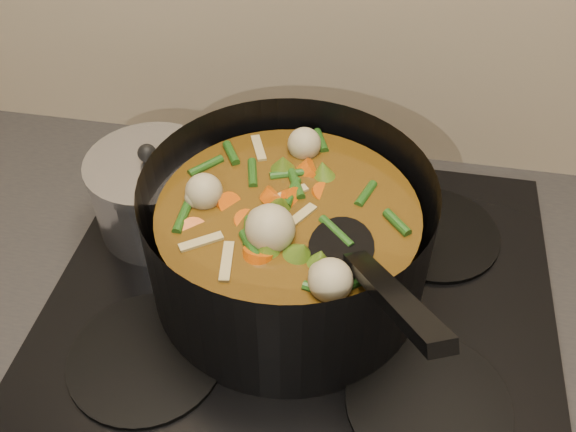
# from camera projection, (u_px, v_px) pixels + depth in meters

# --- Properties ---
(stovetop) EXTENTS (0.62, 0.54, 0.03)m
(stovetop) POSITION_uv_depth(u_px,v_px,m) (302.00, 295.00, 0.81)
(stovetop) COLOR black
(stovetop) RESTS_ON counter
(stockpot) EXTENTS (0.39, 0.44, 0.25)m
(stockpot) POSITION_uv_depth(u_px,v_px,m) (288.00, 241.00, 0.76)
(stockpot) COLOR black
(stockpot) RESTS_ON stovetop
(saucepan) EXTENTS (0.17, 0.17, 0.14)m
(saucepan) POSITION_uv_depth(u_px,v_px,m) (155.00, 193.00, 0.85)
(saucepan) COLOR silver
(saucepan) RESTS_ON stovetop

